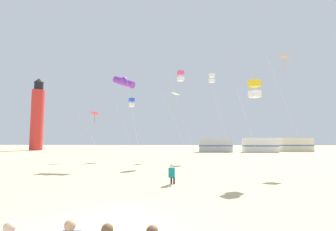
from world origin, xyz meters
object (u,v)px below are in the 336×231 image
at_px(rv_van_cream, 296,145).
at_px(kite_box_gold, 255,89).
at_px(kite_tube_violet, 124,82).
at_px(rv_van_silver, 215,145).
at_px(kite_box_blue, 132,103).
at_px(kite_box_white, 212,78).
at_px(kite_diamond_scarlet, 95,115).
at_px(kite_box_rainbow, 181,76).
at_px(kite_flyer_standing, 172,174).
at_px(kite_diamond_orange, 285,61).
at_px(rv_van_white, 260,145).
at_px(kite_diamond_lime, 175,96).
at_px(lighthouse_distant, 37,116).

bearing_deg(rv_van_cream, kite_box_gold, -117.59).
height_order(kite_tube_violet, rv_van_silver, kite_tube_violet).
bearing_deg(kite_box_blue, kite_box_white, 2.22).
height_order(kite_diamond_scarlet, rv_van_cream, kite_diamond_scarlet).
xyz_separation_m(kite_diamond_scarlet, kite_box_rainbow, (10.47, -2.22, 4.04)).
xyz_separation_m(kite_tube_violet, kite_box_gold, (10.61, -8.16, -2.49)).
bearing_deg(kite_box_rainbow, kite_diamond_scarlet, 168.03).
distance_m(kite_tube_violet, kite_diamond_scarlet, 7.54).
height_order(kite_flyer_standing, kite_diamond_orange, kite_diamond_orange).
bearing_deg(kite_tube_violet, kite_box_white, 38.04).
bearing_deg(kite_box_rainbow, kite_diamond_orange, -25.19).
bearing_deg(kite_box_gold, rv_van_silver, 87.06).
relative_size(kite_diamond_orange, kite_diamond_scarlet, 1.74).
relative_size(kite_diamond_orange, rv_van_silver, 1.58).
distance_m(kite_box_blue, rv_van_white, 28.93).
bearing_deg(rv_van_cream, kite_box_rainbow, -132.77).
bearing_deg(kite_box_blue, kite_box_gold, -53.71).
height_order(kite_diamond_lime, lighthouse_distant, lighthouse_distant).
distance_m(kite_flyer_standing, kite_diamond_scarlet, 19.11).
height_order(kite_box_blue, kite_box_rainbow, kite_box_rainbow).
xyz_separation_m(kite_box_white, kite_box_rainbow, (-4.01, -4.70, -0.85)).
relative_size(kite_diamond_lime, kite_tube_violet, 0.96).
bearing_deg(kite_diamond_lime, kite_flyer_standing, -89.10).
height_order(kite_box_white, rv_van_cream, kite_box_white).
bearing_deg(kite_diamond_lime, kite_box_rainbow, -81.24).
relative_size(kite_diamond_orange, kite_box_white, 0.94).
bearing_deg(kite_box_blue, kite_diamond_orange, -28.88).
distance_m(kite_diamond_scarlet, lighthouse_distant, 35.27).
relative_size(kite_box_white, lighthouse_distant, 0.65).
relative_size(kite_diamond_scarlet, rv_van_white, 0.91).
distance_m(kite_box_white, kite_box_rainbow, 6.24).
relative_size(kite_flyer_standing, kite_box_blue, 0.15).
bearing_deg(kite_diamond_lime, kite_box_gold, -70.35).
relative_size(kite_diamond_scarlet, lighthouse_distant, 0.35).
xyz_separation_m(kite_diamond_orange, kite_box_gold, (-4.67, -6.56, -3.84)).
distance_m(kite_diamond_orange, kite_box_rainbow, 10.58).
xyz_separation_m(kite_diamond_lime, rv_van_silver, (7.37, 18.39, -6.68)).
bearing_deg(rv_van_silver, kite_diamond_orange, -82.03).
height_order(kite_box_white, rv_van_white, kite_box_white).
bearing_deg(rv_van_white, kite_box_blue, -138.84).
xyz_separation_m(kite_flyer_standing, kite_box_blue, (-5.94, 17.59, 6.63)).
relative_size(kite_diamond_lime, kite_box_gold, 1.35).
bearing_deg(kite_box_blue, rv_van_silver, 55.23).
relative_size(kite_flyer_standing, kite_box_gold, 0.18).
height_order(kite_flyer_standing, lighthouse_distant, lighthouse_distant).
xyz_separation_m(kite_box_rainbow, lighthouse_distant, (-33.46, 28.87, -1.71)).
xyz_separation_m(kite_tube_violet, kite_box_rainbow, (5.71, 2.91, 1.24)).
height_order(lighthouse_distant, rv_van_white, lighthouse_distant).
bearing_deg(lighthouse_distant, kite_box_blue, -42.22).
bearing_deg(rv_van_white, kite_flyer_standing, -112.71).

